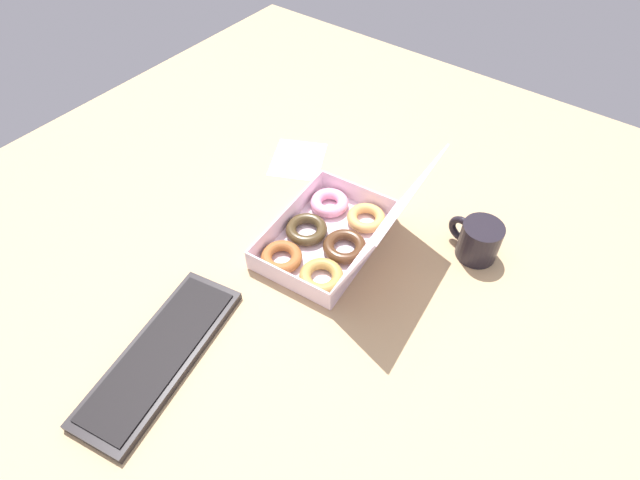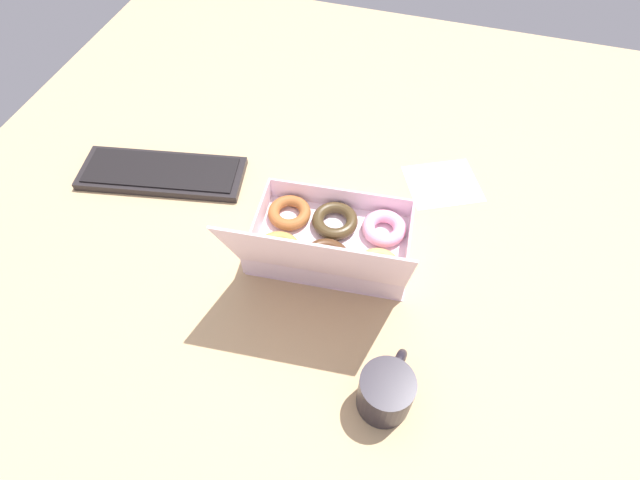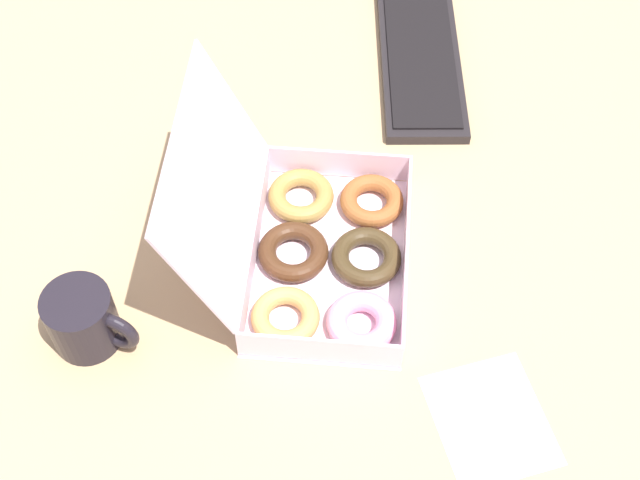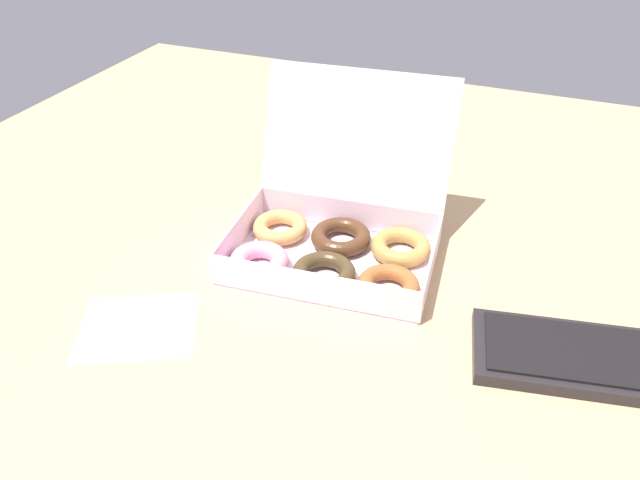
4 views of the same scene
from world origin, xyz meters
The scene contains 5 objects.
ground_plane centered at (0.00, 0.00, -1.00)cm, with size 180.00×180.00×2.00cm, color tan.
donut_box centered at (0.13, 4.93, 3.40)cm, with size 34.05×32.31×25.40cm.
keyboard centered at (42.91, -4.50, 1.06)cm, with size 39.05×19.56×2.20cm.
coffee_mug centered at (-17.12, 31.89, 4.60)cm, with size 8.98×12.63×8.96cm.
paper_napkin centered at (-19.40, -20.72, 0.07)cm, with size 15.90×13.51×0.15cm, color white.
Camera 4 is at (27.94, -71.37, 59.02)cm, focal length 35.00 mm.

